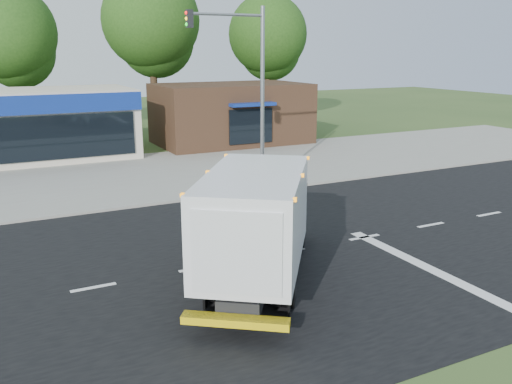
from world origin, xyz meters
TOP-DOWN VIEW (x-y plane):
  - ground at (0.00, 0.00)m, footprint 120.00×120.00m
  - road_asphalt at (0.00, 0.00)m, footprint 60.00×14.00m
  - sidewalk at (0.00, 8.20)m, footprint 60.00×2.40m
  - parking_apron at (0.00, 14.00)m, footprint 60.00×9.00m
  - lane_markings at (1.35, -1.35)m, footprint 55.20×7.00m
  - ems_box_truck at (-1.77, -1.48)m, footprint 6.04×7.24m
  - emergency_worker at (-3.22, -0.56)m, footprint 0.79×0.69m
  - brown_storefront at (7.00, 19.98)m, footprint 10.00×6.70m
  - traffic_signal_pole at (2.35, 7.60)m, footprint 3.51×0.25m
  - background_trees at (-0.85, 28.16)m, footprint 36.77×7.39m

SIDE VIEW (x-z plane):
  - ground at x=0.00m, z-range 0.00..0.00m
  - road_asphalt at x=0.00m, z-range -0.01..0.01m
  - parking_apron at x=0.00m, z-range 0.00..0.02m
  - lane_markings at x=1.35m, z-range 0.01..0.02m
  - sidewalk at x=0.00m, z-range 0.00..0.12m
  - emergency_worker at x=-3.22m, z-range -0.02..1.90m
  - ems_box_truck at x=-1.77m, z-range 0.25..3.48m
  - brown_storefront at x=7.00m, z-range 0.00..4.00m
  - traffic_signal_pole at x=2.35m, z-range 0.92..8.92m
  - background_trees at x=-0.85m, z-range 1.33..13.43m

